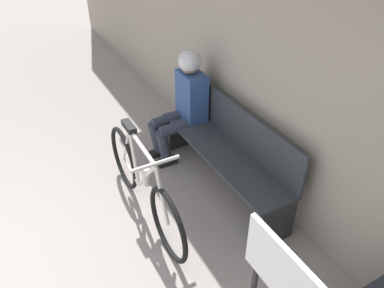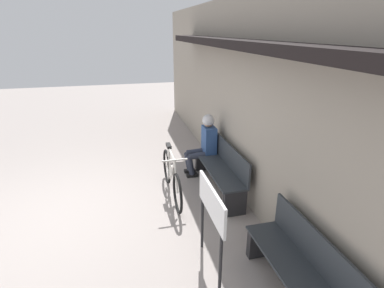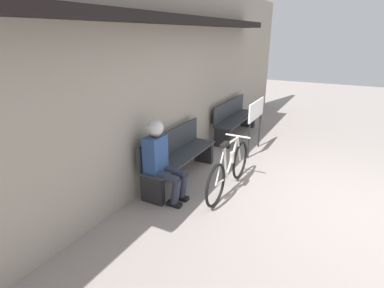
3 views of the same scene
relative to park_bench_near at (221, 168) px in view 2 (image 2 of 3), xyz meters
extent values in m
plane|color=gray|center=(0.28, -2.55, -0.40)|extent=(24.00, 24.00, 0.00)
cube|color=#9E9384|center=(0.28, 0.32, 1.20)|extent=(12.00, 0.12, 3.20)
cube|color=black|center=(0.28, 0.04, 2.10)|extent=(6.60, 0.44, 0.12)
cube|color=#2D3338|center=(0.00, -0.06, 0.03)|extent=(1.76, 0.42, 0.03)
cube|color=#2D3338|center=(0.00, 0.14, 0.24)|extent=(1.76, 0.03, 0.40)
cube|color=#232326|center=(-0.83, -0.06, -0.19)|extent=(0.10, 0.36, 0.41)
cube|color=#232326|center=(0.83, -0.06, -0.19)|extent=(0.10, 0.36, 0.41)
torus|color=black|center=(-0.48, -0.88, -0.08)|extent=(0.63, 0.04, 0.63)
torus|color=black|center=(0.52, -0.88, -0.08)|extent=(0.63, 0.04, 0.63)
cylinder|color=silver|center=(0.07, -0.88, 0.39)|extent=(0.54, 0.03, 0.07)
cylinder|color=silver|center=(0.12, -0.88, 0.12)|extent=(0.47, 0.03, 0.54)
cylinder|color=silver|center=(-0.15, -0.88, 0.14)|extent=(0.13, 0.03, 0.56)
cylinder|color=silver|center=(-0.29, -0.88, -0.11)|extent=(0.38, 0.03, 0.08)
cylinder|color=silver|center=(-0.34, -0.88, 0.16)|extent=(0.30, 0.02, 0.50)
cylinder|color=silver|center=(0.43, -0.88, 0.15)|extent=(0.21, 0.03, 0.47)
cube|color=black|center=(-0.20, -0.88, 0.44)|extent=(0.20, 0.07, 0.05)
cylinder|color=silver|center=(0.34, -0.88, 0.40)|extent=(0.03, 0.40, 0.03)
cylinder|color=beige|center=(0.12, -0.88, 0.12)|extent=(0.07, 0.07, 0.17)
cylinder|color=#2D3342|center=(-0.77, -0.25, 0.03)|extent=(0.11, 0.39, 0.13)
cylinder|color=#2D3342|center=(-0.77, -0.41, -0.16)|extent=(0.11, 0.17, 0.38)
cube|color=black|center=(-0.77, -0.38, -0.37)|extent=(0.10, 0.22, 0.06)
cylinder|color=#2D3342|center=(-0.57, -0.25, 0.03)|extent=(0.11, 0.39, 0.13)
cylinder|color=#2D3342|center=(-0.57, -0.41, -0.16)|extent=(0.11, 0.17, 0.38)
cube|color=black|center=(-0.57, -0.38, -0.37)|extent=(0.10, 0.22, 0.06)
cube|color=#2D4C84|center=(-0.67, -0.02, 0.30)|extent=(0.34, 0.22, 0.52)
sphere|color=#9E7556|center=(-0.67, -0.04, 0.66)|extent=(0.20, 0.20, 0.20)
sphere|color=silver|center=(-0.67, -0.04, 0.69)|extent=(0.23, 0.23, 0.23)
cube|color=#2D3338|center=(2.60, -0.06, 0.03)|extent=(1.81, 0.42, 0.03)
cube|color=#2D3338|center=(2.60, 0.14, 0.24)|extent=(1.81, 0.03, 0.40)
cube|color=#232326|center=(1.74, -0.06, -0.19)|extent=(0.10, 0.36, 0.41)
cylinder|color=#232326|center=(1.42, -0.74, -0.04)|extent=(0.04, 0.04, 0.72)
cylinder|color=#232326|center=(2.13, -0.74, -0.04)|extent=(0.04, 0.04, 0.72)
cube|color=white|center=(1.78, -0.74, 0.50)|extent=(0.89, 0.03, 0.36)
camera|label=1|loc=(2.43, -1.71, 2.10)|focal=35.00mm
camera|label=2|loc=(4.50, -1.64, 2.28)|focal=28.00mm
camera|label=3|loc=(-3.91, -2.35, 1.91)|focal=28.00mm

